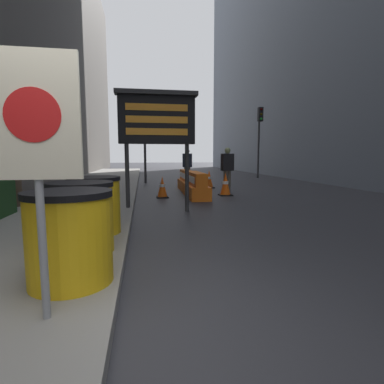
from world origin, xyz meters
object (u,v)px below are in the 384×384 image
Objects in this scene: traffic_cone_near at (225,184)px; pedestrian_passerby at (227,166)px; barrel_drum_middle at (81,217)px; jersey_barrier_orange_far at (196,186)px; traffic_cone_mid at (209,179)px; jersey_barrier_orange_near at (187,181)px; traffic_light_far_side at (260,128)px; barrel_drum_back at (95,205)px; traffic_cone_far at (162,187)px; warning_sign at (35,136)px; barrel_drum_foreground at (70,237)px; pedestrian_worker at (187,163)px; traffic_light_near_curb at (145,134)px; message_board at (157,121)px.

pedestrian_passerby reaches higher than traffic_cone_near.
jersey_barrier_orange_far is (2.54, 5.79, -0.23)m from barrel_drum_middle.
jersey_barrier_orange_far is 3.04m from traffic_cone_mid.
pedestrian_passerby reaches higher than jersey_barrier_orange_far.
jersey_barrier_orange_near is 2.32× the size of traffic_cone_near.
barrel_drum_back is at bearing -121.72° from traffic_light_far_side.
barrel_drum_middle is 1.28× the size of traffic_cone_far.
barrel_drum_back is 0.21× the size of traffic_light_far_side.
barrel_drum_middle reaches higher than traffic_cone_far.
warning_sign is 2.59× the size of traffic_cone_mid.
pedestrian_worker is at bearing 75.93° from barrel_drum_foreground.
barrel_drum_foreground is 12.48m from traffic_light_near_curb.
jersey_barrier_orange_near is 8.45m from traffic_light_far_side.
traffic_light_far_side is (4.30, 7.70, 2.73)m from traffic_cone_near.
traffic_cone_far is at bearing 173.45° from jersey_barrier_orange_far.
warning_sign is (-0.04, -0.68, 0.93)m from barrel_drum_foreground.
traffic_cone_far is (-2.20, -2.71, -0.03)m from traffic_cone_mid.
traffic_cone_far is at bearing -174.88° from traffic_cone_near.
pedestrian_worker reaches higher than jersey_barrier_orange_near.
warning_sign reaches higher than barrel_drum_foreground.
barrel_drum_foreground is 0.45× the size of jersey_barrier_orange_far.
barrel_drum_foreground is 4.74m from message_board.
traffic_cone_far is (-1.11, -2.03, -0.01)m from jersey_barrier_orange_near.
message_board is at bearing -88.41° from traffic_light_near_curb.
pedestrian_passerby is at bearing 64.16° from barrel_drum_foreground.
pedestrian_worker is at bearing 80.89° from jersey_barrier_orange_near.
traffic_light_near_curb is at bearing 85.28° from barrel_drum_middle.
traffic_light_near_curb is at bearing 86.04° from barrel_drum_foreground.
jersey_barrier_orange_near is at bearing -148.06° from traffic_cone_mid.
traffic_light_far_side is (7.94, 12.84, 2.52)m from barrel_drum_back.
jersey_barrier_orange_near is at bearing 141.28° from pedestrian_passerby.
traffic_light_far_side reaches higher than barrel_drum_foreground.
barrel_drum_middle is at bearing -120.84° from traffic_cone_near.
traffic_light_near_curb reaches higher than traffic_cone_mid.
pedestrian_worker is at bearing 75.87° from message_board.
barrel_drum_back is at bearing -105.94° from traffic_cone_far.
traffic_light_far_side reaches higher than traffic_cone_mid.
message_board is 1.56× the size of jersey_barrier_orange_near.
traffic_light_near_curb reaches higher than barrel_drum_back.
barrel_drum_middle is 16.14m from traffic_light_far_side.
traffic_light_near_curb is at bearing 115.52° from jersey_barrier_orange_near.
barrel_drum_back is 7.31m from pedestrian_passerby.
barrel_drum_foreground is 16.95m from traffic_light_far_side.
jersey_barrier_orange_far is at bearing 66.28° from barrel_drum_middle.
message_board is 4.07× the size of traffic_cone_far.
traffic_light_far_side is (6.53, 7.90, 2.77)m from traffic_cone_far.
barrel_drum_middle is (-0.08, 0.98, 0.00)m from barrel_drum_foreground.
pedestrian_worker reaches higher than traffic_cone_near.
traffic_light_near_curb is at bearing 43.66° from pedestrian_worker.
barrel_drum_middle is at bearing 91.46° from warning_sign.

